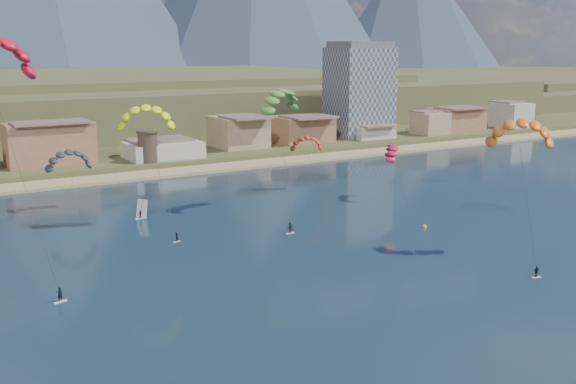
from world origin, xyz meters
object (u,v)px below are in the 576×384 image
(apartment_tower, at_px, (359,90))
(kitesurfer_green, at_px, (280,98))
(kitesurfer_orange, at_px, (521,128))
(watchtower, at_px, (148,146))
(buoy, at_px, (424,227))
(windsurfer, at_px, (141,213))
(kitesurfer_yellow, at_px, (146,114))

(apartment_tower, height_order, kitesurfer_green, apartment_tower)
(kitesurfer_orange, bearing_deg, watchtower, 104.52)
(watchtower, bearing_deg, buoy, -73.51)
(buoy, bearing_deg, kitesurfer_green, 122.94)
(buoy, bearing_deg, apartment_tower, 59.73)
(apartment_tower, xyz_separation_m, buoy, (-55.83, -95.65, -17.68))
(apartment_tower, height_order, watchtower, apartment_tower)
(apartment_tower, xyz_separation_m, kitesurfer_orange, (-54.05, -114.18, 2.19))
(windsurfer, bearing_deg, buoy, -37.49)
(kitesurfer_yellow, distance_m, buoy, 54.01)
(apartment_tower, xyz_separation_m, watchtower, (-80.00, -14.00, -11.45))
(watchtower, height_order, windsurfer, watchtower)
(apartment_tower, height_order, buoy, apartment_tower)
(kitesurfer_green, bearing_deg, windsurfer, 163.52)
(kitesurfer_orange, xyz_separation_m, buoy, (-1.78, 18.53, -19.87))
(kitesurfer_green, bearing_deg, watchtower, 98.13)
(apartment_tower, distance_m, kitesurfer_yellow, 121.16)
(watchtower, relative_size, kitesurfer_green, 0.31)
(kitesurfer_green, bearing_deg, apartment_tower, 44.60)
(apartment_tower, bearing_deg, kitesurfer_green, -135.40)
(kitesurfer_yellow, bearing_deg, windsurfer, 86.53)
(kitesurfer_yellow, xyz_separation_m, kitesurfer_green, (26.87, -0.73, 1.78))
(watchtower, distance_m, kitesurfer_green, 59.68)
(watchtower, xyz_separation_m, kitesurfer_yellow, (-18.75, -56.14, 14.38))
(kitesurfer_orange, height_order, kitesurfer_green, kitesurfer_green)
(kitesurfer_orange, distance_m, kitesurfer_green, 46.90)
(watchtower, xyz_separation_m, kitesurfer_green, (8.12, -56.88, 16.16))
(apartment_tower, bearing_deg, buoy, -120.27)
(kitesurfer_yellow, xyz_separation_m, kitesurfer_orange, (44.70, -44.03, -0.74))
(apartment_tower, relative_size, buoy, 39.85)
(buoy, bearing_deg, kitesurfer_yellow, 149.28)
(watchtower, bearing_deg, kitesurfer_green, -81.87)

